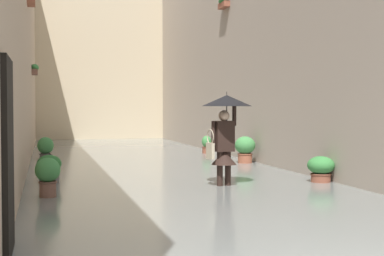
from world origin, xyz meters
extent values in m
plane|color=slate|center=(0.00, -12.00, 0.00)|extent=(60.00, 60.00, 0.00)
cube|color=slate|center=(0.00, -12.00, 0.06)|extent=(7.04, 30.00, 0.13)
cube|color=#A89989|center=(-4.02, -12.00, 4.57)|extent=(1.80, 28.00, 9.13)
cube|color=brown|center=(-3.02, -13.71, 5.05)|extent=(0.20, 0.70, 0.18)
ellipsoid|color=#2D7033|center=(-3.02, -13.71, 5.21)|extent=(0.28, 0.76, 0.24)
cube|color=black|center=(3.10, -2.28, 1.10)|extent=(0.08, 1.10, 2.20)
cube|color=brown|center=(3.02, -16.15, 2.91)|extent=(0.20, 0.70, 0.18)
ellipsoid|color=#387F3D|center=(3.02, -16.15, 3.07)|extent=(0.28, 0.76, 0.24)
cube|color=#9E563D|center=(3.02, -11.26, 4.43)|extent=(0.20, 0.70, 0.18)
cube|color=beige|center=(0.00, -24.90, 5.08)|extent=(9.84, 1.80, 10.16)
cube|color=#4C4233|center=(-0.64, -6.67, 0.05)|extent=(0.14, 0.25, 0.10)
cylinder|color=black|center=(-0.64, -6.67, 0.45)|extent=(0.14, 0.14, 0.71)
cube|color=#4C4233|center=(-0.82, -6.70, 0.05)|extent=(0.14, 0.25, 0.10)
cylinder|color=black|center=(-0.82, -6.70, 0.45)|extent=(0.14, 0.14, 0.71)
cube|color=black|center=(-0.73, -6.68, 1.11)|extent=(0.41, 0.27, 0.61)
cone|color=black|center=(-0.73, -6.68, 0.69)|extent=(0.57, 0.57, 0.28)
sphere|color=#DBB293|center=(-0.73, -6.68, 1.52)|extent=(0.22, 0.22, 0.22)
cylinder|color=black|center=(-0.96, -6.72, 1.54)|extent=(0.10, 0.10, 0.44)
cylinder|color=black|center=(-0.51, -6.65, 1.18)|extent=(0.10, 0.10, 0.48)
cylinder|color=black|center=(-0.79, -6.69, 1.62)|extent=(0.02, 0.02, 0.40)
cone|color=black|center=(-0.79, -6.69, 1.82)|extent=(1.01, 1.01, 0.22)
cylinder|color=black|center=(-0.79, -6.69, 1.96)|extent=(0.01, 0.01, 0.08)
cube|color=beige|center=(-0.43, -6.62, 0.83)|extent=(0.10, 0.29, 0.32)
torus|color=beige|center=(-0.43, -6.62, 1.11)|extent=(0.06, 0.30, 0.30)
cylinder|color=#66605B|center=(2.63, -7.98, 0.17)|extent=(0.41, 0.41, 0.35)
torus|color=#56524E|center=(2.63, -7.98, 0.35)|extent=(0.44, 0.44, 0.04)
ellipsoid|color=#2D7033|center=(2.63, -7.98, 0.53)|extent=(0.50, 0.50, 0.36)
cylinder|color=brown|center=(-2.64, -14.40, 0.17)|extent=(0.29, 0.29, 0.33)
torus|color=brown|center=(-2.64, -14.40, 0.33)|extent=(0.33, 0.33, 0.04)
ellipsoid|color=#428947|center=(-2.64, -14.40, 0.53)|extent=(0.33, 0.33, 0.39)
cylinder|color=#9E563D|center=(-2.75, -10.91, 0.19)|extent=(0.40, 0.40, 0.37)
torus|color=brown|center=(-2.75, -10.91, 0.37)|extent=(0.43, 0.43, 0.04)
ellipsoid|color=#428947|center=(-2.75, -10.91, 0.62)|extent=(0.58, 0.58, 0.50)
cylinder|color=brown|center=(2.67, -6.12, 0.19)|extent=(0.29, 0.29, 0.38)
torus|color=brown|center=(2.67, -6.12, 0.38)|extent=(0.32, 0.32, 0.04)
ellipsoid|color=#428947|center=(2.67, -6.12, 0.60)|extent=(0.44, 0.44, 0.43)
cylinder|color=brown|center=(-2.86, -6.68, 0.14)|extent=(0.40, 0.40, 0.29)
torus|color=brown|center=(-2.86, -6.68, 0.29)|extent=(0.44, 0.44, 0.04)
ellipsoid|color=#387F3D|center=(-2.86, -6.68, 0.48)|extent=(0.57, 0.57, 0.38)
cylinder|color=#66605B|center=(2.69, -13.81, 0.13)|extent=(0.35, 0.35, 0.26)
torus|color=#56524E|center=(2.69, -13.81, 0.26)|extent=(0.39, 0.39, 0.04)
ellipsoid|color=#428947|center=(2.69, -13.81, 0.52)|extent=(0.50, 0.50, 0.52)
camera|label=1|loc=(2.72, 3.85, 1.67)|focal=52.18mm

